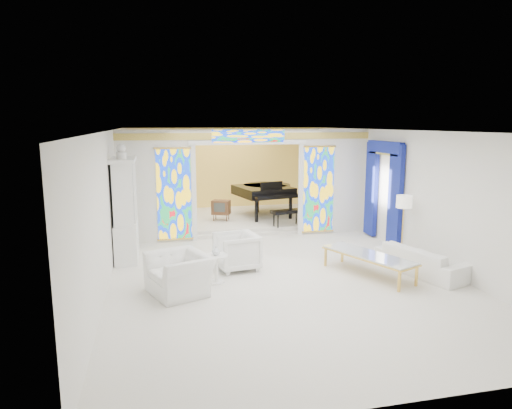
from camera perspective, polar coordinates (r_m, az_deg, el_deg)
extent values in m
plane|color=silver|center=(11.03, 1.16, -6.54)|extent=(12.00, 12.00, 0.00)
cube|color=white|center=(10.57, 1.22, 9.23)|extent=(7.00, 12.00, 0.02)
cube|color=silver|center=(16.53, -3.87, 4.35)|extent=(7.00, 0.02, 3.00)
cube|color=silver|center=(5.24, 17.50, -8.97)|extent=(7.00, 0.02, 3.00)
cube|color=silver|center=(10.43, -17.82, 0.45)|extent=(0.02, 12.00, 3.00)
cube|color=silver|center=(12.02, 17.60, 1.70)|extent=(0.02, 12.00, 3.00)
cube|color=silver|center=(12.36, -12.44, 2.16)|extent=(2.00, 0.18, 3.00)
cube|color=silver|center=(13.36, 9.55, 2.84)|extent=(2.00, 0.18, 3.00)
cube|color=silver|center=(12.52, -1.03, 8.47)|extent=(3.00, 0.18, 0.40)
cube|color=white|center=(12.34, -7.75, 1.35)|extent=(0.12, 0.06, 2.60)
cube|color=white|center=(12.95, 5.60, 1.81)|extent=(0.12, 0.06, 2.60)
cube|color=white|center=(12.43, -0.93, 7.76)|extent=(3.24, 0.06, 0.12)
cube|color=#E2BB55|center=(12.42, -0.94, 8.55)|extent=(7.00, 0.05, 0.18)
cube|color=gold|center=(12.29, -10.21, 1.25)|extent=(0.90, 0.04, 2.40)
cube|color=gold|center=(13.11, 7.81, 1.87)|extent=(0.90, 0.04, 2.40)
cube|color=gold|center=(12.41, -0.93, 8.55)|extent=(2.00, 0.04, 0.34)
cube|color=silver|center=(14.90, -2.66, -1.77)|extent=(6.80, 3.80, 0.18)
cube|color=#E2BD4E|center=(16.42, -3.80, 4.31)|extent=(6.70, 0.10, 2.90)
cylinder|color=gold|center=(14.53, -1.88, 7.72)|extent=(0.48, 0.48, 0.30)
cube|color=navy|center=(12.04, 17.03, 1.02)|extent=(0.12, 0.55, 2.60)
cube|color=navy|center=(13.17, 14.24, 1.91)|extent=(0.12, 0.55, 2.60)
cube|color=navy|center=(12.48, 15.83, 6.93)|extent=(0.14, 1.70, 0.30)
cube|color=gold|center=(12.49, 15.80, 6.16)|extent=(0.12, 1.50, 0.06)
cube|color=white|center=(11.20, -15.85, -4.29)|extent=(0.50, 1.40, 0.90)
cube|color=white|center=(10.98, -16.14, 1.54)|extent=(0.44, 1.30, 1.40)
cube|color=silver|center=(10.97, -14.94, 1.58)|extent=(0.01, 1.20, 1.30)
cube|color=white|center=(10.90, -16.33, 5.38)|extent=(0.56, 1.46, 0.08)
cylinder|color=silver|center=(10.54, -16.47, 5.88)|extent=(0.22, 0.22, 0.16)
sphere|color=silver|center=(10.53, -16.51, 6.75)|extent=(0.20, 0.20, 0.20)
imported|color=white|center=(8.79, -9.53, -8.54)|extent=(1.36, 1.44, 0.75)
imported|color=white|center=(10.03, -2.45, -5.88)|extent=(1.01, 0.99, 0.80)
imported|color=white|center=(10.39, 19.99, -6.56)|extent=(1.35, 2.15, 0.58)
cylinder|color=white|center=(9.17, -5.00, -6.40)|extent=(0.56, 0.56, 0.03)
cylinder|color=white|center=(9.26, -4.97, -8.07)|extent=(0.09, 0.09, 0.54)
cylinder|color=white|center=(9.35, -4.95, -9.62)|extent=(0.38, 0.38, 0.03)
imported|color=white|center=(9.15, -5.01, -5.77)|extent=(0.17, 0.17, 0.17)
cube|color=silver|center=(9.88, 13.88, -6.14)|extent=(1.38, 2.15, 0.04)
cube|color=gold|center=(9.89, 13.88, -6.26)|extent=(1.43, 2.19, 0.03)
cube|color=gold|center=(9.17, 17.48, -9.14)|extent=(0.06, 0.06, 0.43)
cube|color=gold|center=(9.59, 19.42, -8.40)|extent=(0.06, 0.06, 0.43)
cube|color=gold|center=(10.39, 8.69, -6.49)|extent=(0.06, 0.06, 0.43)
cube|color=gold|center=(10.77, 10.74, -5.97)|extent=(0.06, 0.06, 0.43)
cylinder|color=gold|center=(11.54, 17.67, -6.20)|extent=(0.28, 0.28, 0.03)
cylinder|color=gold|center=(11.38, 17.85, -2.96)|extent=(0.03, 0.03, 1.37)
cylinder|color=white|center=(11.25, 18.04, 0.34)|extent=(0.39, 0.39, 0.29)
cube|color=black|center=(14.73, 0.89, 1.70)|extent=(1.89, 1.97, 0.30)
cylinder|color=black|center=(15.21, 1.36, 1.97)|extent=(1.85, 1.85, 0.30)
cube|color=black|center=(13.88, 2.66, 0.99)|extent=(1.49, 0.63, 0.11)
cube|color=white|center=(13.80, 2.83, 1.02)|extent=(1.34, 0.40, 0.03)
cube|color=black|center=(14.17, 1.95, 2.33)|extent=(0.75, 0.19, 0.27)
cube|color=black|center=(13.38, 3.95, -0.88)|extent=(1.03, 0.58, 0.09)
cylinder|color=black|center=(13.89, 0.06, -0.86)|extent=(0.13, 0.13, 0.67)
cylinder|color=black|center=(14.43, 4.33, -0.47)|extent=(0.13, 0.13, 0.67)
cylinder|color=black|center=(15.43, 0.19, 0.26)|extent=(0.13, 0.13, 0.67)
cube|color=brown|center=(14.18, -4.40, -0.35)|extent=(0.64, 0.55, 0.44)
cube|color=#3B403E|center=(14.00, -4.59, -0.38)|extent=(0.33, 0.15, 0.28)
cone|color=brown|center=(14.17, -5.33, -1.66)|extent=(0.04, 0.04, 0.19)
cone|color=brown|center=(14.07, -3.69, -1.73)|extent=(0.04, 0.04, 0.19)
cone|color=brown|center=(14.42, -5.05, -1.45)|extent=(0.04, 0.04, 0.19)
cone|color=brown|center=(14.32, -3.43, -1.52)|extent=(0.04, 0.04, 0.19)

